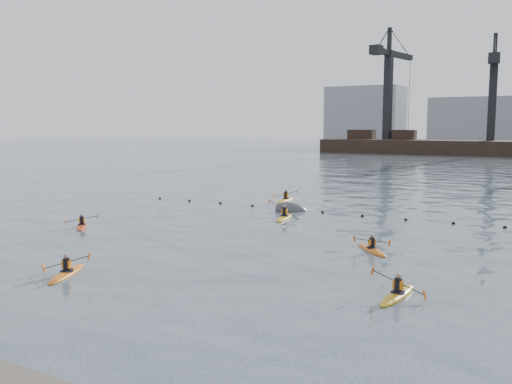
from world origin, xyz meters
TOP-DOWN VIEW (x-y plane):
  - ground at (0.00, 0.00)m, footprint 400.00×400.00m
  - float_line at (-0.50, 22.53)m, footprint 33.24×0.73m
  - barge_pier at (-0.22, 110.00)m, footprint 72.00×19.30m
  - kayaker_0 at (-5.25, 1.93)m, footprint 2.04×3.15m
  - kayaker_1 at (7.72, 5.81)m, footprint 2.14×3.17m
  - kayaker_2 at (-12.97, 10.01)m, footprint 2.43×2.54m
  - kayaker_3 at (-3.37, 18.94)m, footprint 2.37×3.45m
  - kayaker_4 at (4.68, 12.52)m, footprint 2.45×2.62m
  - kayaker_5 at (-7.09, 26.78)m, footprint 2.30×3.42m
  - mooring_buoy at (-4.38, 22.20)m, footprint 3.10×2.59m

SIDE VIEW (x-z plane):
  - ground at x=0.00m, z-range 0.00..0.00m
  - mooring_buoy at x=-4.38m, z-range -0.88..0.88m
  - float_line at x=-0.50m, z-range -0.09..0.15m
  - kayaker_2 at x=-12.97m, z-range -0.38..0.56m
  - kayaker_4 at x=4.68m, z-range -0.39..0.57m
  - kayaker_1 at x=7.72m, z-range -0.46..0.65m
  - kayaker_0 at x=-5.25m, z-range -0.46..0.66m
  - kayaker_5 at x=-7.09m, z-range -0.49..0.69m
  - kayaker_3 at x=-3.37m, z-range -0.63..0.83m
  - barge_pier at x=-0.22m, z-range -12.86..16.64m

